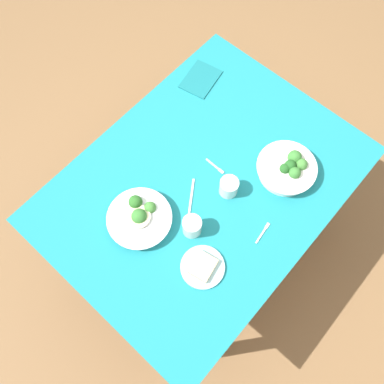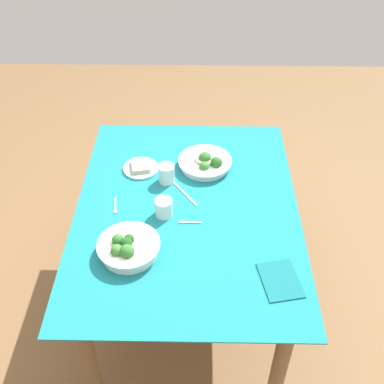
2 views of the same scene
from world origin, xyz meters
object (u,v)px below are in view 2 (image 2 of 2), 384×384
fork_by_near_bowl (189,222)px  water_glass_side (166,174)px  table_knife_left (185,193)px  broccoli_bowl_far (128,248)px  water_glass_center (164,208)px  bread_side_plate (141,167)px  broccoli_bowl_near (206,163)px  fork_by_far_bowl (115,206)px  napkin_folded_upper (280,280)px

fork_by_near_bowl → water_glass_side: bearing=-66.8°
water_glass_side → table_knife_left: size_ratio=0.46×
broccoli_bowl_far → fork_by_near_bowl: broccoli_bowl_far is taller
water_glass_center → table_knife_left: (0.15, -0.09, -0.04)m
bread_side_plate → broccoli_bowl_near: bearing=-86.3°
broccoli_bowl_far → table_knife_left: bearing=-30.4°
fork_by_far_bowl → water_glass_center: bearing=71.2°
fork_by_far_bowl → broccoli_bowl_far: bearing=11.4°
bread_side_plate → fork_by_far_bowl: size_ratio=1.71×
water_glass_center → table_knife_left: size_ratio=0.41×
water_glass_center → fork_by_far_bowl: size_ratio=0.81×
water_glass_center → fork_by_near_bowl: bearing=-114.3°
napkin_folded_upper → table_knife_left: bearing=37.5°
broccoli_bowl_near → fork_by_far_bowl: bearing=125.6°
table_knife_left → fork_by_far_bowl: bearing=71.9°
fork_by_near_bowl → napkin_folded_upper: (-0.32, -0.38, 0.00)m
broccoli_bowl_near → bread_side_plate: broccoli_bowl_near is taller
broccoli_bowl_near → fork_by_near_bowl: 0.42m
broccoli_bowl_near → water_glass_side: 0.23m
fork_by_far_bowl → table_knife_left: 0.34m
fork_by_far_bowl → napkin_folded_upper: (-0.43, -0.73, 0.00)m
broccoli_bowl_near → fork_by_near_bowl: bearing=169.3°
water_glass_center → table_knife_left: bearing=-32.2°
fork_by_far_bowl → napkin_folded_upper: bearing=52.5°
water_glass_side → fork_by_near_bowl: 0.32m
table_knife_left → napkin_folded_upper: 0.66m
water_glass_side → fork_by_near_bowl: water_glass_side is taller
broccoli_bowl_far → broccoli_bowl_near: broccoli_bowl_far is taller
water_glass_center → table_knife_left: 0.18m
napkin_folded_upper → broccoli_bowl_near: bearing=22.1°
water_glass_center → bread_side_plate: bearing=22.9°
water_glass_side → napkin_folded_upper: bearing=-141.4°
bread_side_plate → water_glass_side: water_glass_side is taller
water_glass_center → fork_by_far_bowl: bearing=78.3°
broccoli_bowl_far → fork_by_near_bowl: bearing=-53.1°
broccoli_bowl_far → fork_by_far_bowl: size_ratio=2.49×
broccoli_bowl_far → bread_side_plate: broccoli_bowl_far is taller
fork_by_far_bowl → fork_by_near_bowl: bearing=66.8°
broccoli_bowl_far → table_knife_left: (0.39, -0.23, -0.04)m
broccoli_bowl_far → water_glass_center: (0.24, -0.14, 0.01)m
water_glass_side → fork_by_near_bowl: size_ratio=0.91×
fork_by_far_bowl → table_knife_left: bearing=99.4°
broccoli_bowl_far → napkin_folded_upper: 0.65m
fork_by_near_bowl → water_glass_center: bearing=-23.1°
broccoli_bowl_far → napkin_folded_upper: broccoli_bowl_far is taller
broccoli_bowl_near → table_knife_left: size_ratio=1.32×
fork_by_near_bowl → table_knife_left: bearing=-81.4°
broccoli_bowl_far → napkin_folded_upper: size_ratio=1.36×
water_glass_center → water_glass_side: size_ratio=0.90×
fork_by_far_bowl → napkin_folded_upper: 0.84m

